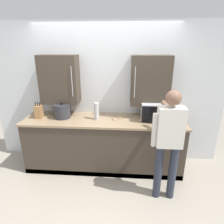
{
  "coord_description": "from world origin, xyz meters",
  "views": [
    {
      "loc": [
        0.37,
        -2.17,
        2.13
      ],
      "look_at": [
        0.15,
        0.78,
        1.09
      ],
      "focal_mm": 30.29,
      "sensor_mm": 36.0,
      "label": 1
    }
  ],
  "objects": [
    {
      "name": "stock_pot",
      "position": [
        -0.72,
        0.84,
        1.06
      ],
      "size": [
        0.37,
        0.28,
        0.27
      ],
      "color": "#2D2D33",
      "rests_on": "counter_unit"
    },
    {
      "name": "microwave_oven",
      "position": [
        0.86,
        0.87,
        1.08
      ],
      "size": [
        0.5,
        0.39,
        0.3
      ],
      "color": "#B7BABF",
      "rests_on": "counter_unit"
    },
    {
      "name": "back_wall_tiled",
      "position": [
        -0.0,
        1.18,
        1.34
      ],
      "size": [
        4.26,
        0.44,
        2.53
      ],
      "color": "silver",
      "rests_on": "ground_plane"
    },
    {
      "name": "knife_block",
      "position": [
        -1.12,
        0.81,
        1.05
      ],
      "size": [
        0.11,
        0.15,
        0.29
      ],
      "color": "#A37547",
      "rests_on": "counter_unit"
    },
    {
      "name": "thermos_flask",
      "position": [
        -0.11,
        0.82,
        1.08
      ],
      "size": [
        0.08,
        0.08,
        0.29
      ],
      "color": "#B7BABF",
      "rests_on": "counter_unit"
    },
    {
      "name": "counter_unit",
      "position": [
        0.0,
        0.83,
        0.47
      ],
      "size": [
        2.75,
        0.72,
        0.94
      ],
      "color": "#3D3328",
      "rests_on": "ground_plane"
    },
    {
      "name": "person_figure",
      "position": [
        0.96,
        0.14,
        0.97
      ],
      "size": [
        0.44,
        0.55,
        1.62
      ],
      "color": "#282D3D",
      "rests_on": "ground_plane"
    },
    {
      "name": "ground_plane",
      "position": [
        0.0,
        0.0,
        0.0
      ],
      "size": [
        9.69,
        9.69,
        0.0
      ],
      "primitive_type": "plane",
      "color": "#9E9384"
    },
    {
      "name": "wooden_spoon",
      "position": [
        0.23,
        0.86,
        0.95
      ],
      "size": [
        0.19,
        0.19,
        0.02
      ],
      "color": "tan",
      "rests_on": "counter_unit"
    }
  ]
}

